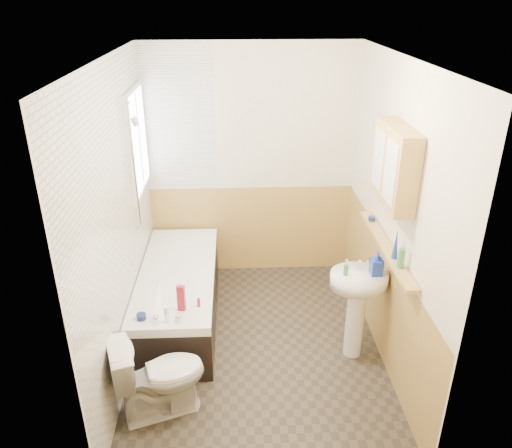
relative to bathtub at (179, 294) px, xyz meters
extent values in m
plane|color=#2D2720|center=(0.73, -0.44, -0.28)|extent=(2.80, 2.80, 0.00)
plane|color=white|center=(0.73, -0.44, 2.22)|extent=(2.80, 2.80, 0.00)
cube|color=beige|center=(0.73, 0.97, 0.97)|extent=(2.20, 0.02, 2.50)
cube|color=beige|center=(0.73, -1.85, 0.97)|extent=(2.20, 0.02, 2.50)
cube|color=beige|center=(-0.38, -0.44, 0.97)|extent=(0.02, 2.80, 2.50)
cube|color=beige|center=(1.84, -0.44, 0.97)|extent=(0.02, 2.80, 2.50)
cube|color=tan|center=(1.82, -0.44, 0.22)|extent=(0.01, 2.80, 1.00)
cube|color=tan|center=(0.73, -1.83, 0.22)|extent=(2.20, 0.01, 1.00)
cube|color=tan|center=(0.73, 0.95, 0.22)|extent=(2.20, 0.01, 1.00)
cube|color=white|center=(-0.36, -0.44, 0.97)|extent=(0.01, 2.80, 2.50)
cube|color=white|center=(0.01, 0.95, 1.47)|extent=(0.75, 0.01, 1.50)
cube|color=white|center=(-0.34, 0.51, 1.37)|extent=(0.03, 0.79, 0.99)
cube|color=white|center=(-0.32, 0.51, 1.37)|extent=(0.01, 0.70, 0.90)
cube|color=white|center=(-0.32, 0.51, 1.37)|extent=(0.01, 0.04, 0.90)
cube|color=black|center=(0.00, 0.00, -0.05)|extent=(0.70, 1.78, 0.46)
cube|color=white|center=(0.00, 0.00, 0.22)|extent=(0.70, 1.78, 0.08)
cube|color=white|center=(0.00, 0.00, 0.21)|extent=(0.56, 1.64, 0.04)
cylinder|color=silver|center=(0.00, -0.79, 0.33)|extent=(0.04, 0.04, 0.14)
sphere|color=silver|center=(-0.09, -0.79, 0.30)|extent=(0.06, 0.06, 0.06)
sphere|color=silver|center=(0.09, -0.79, 0.30)|extent=(0.06, 0.06, 0.06)
cylinder|color=silver|center=(-0.32, 0.12, 1.23)|extent=(0.02, 0.02, 1.26)
cylinder|color=silver|center=(-0.32, 0.12, 0.65)|extent=(0.05, 0.05, 0.02)
cylinder|color=silver|center=(-0.32, 0.12, 1.80)|extent=(0.05, 0.05, 0.02)
cylinder|color=silver|center=(-0.27, 0.12, 1.65)|extent=(0.07, 0.08, 0.09)
imported|color=white|center=(-0.03, -1.18, 0.05)|extent=(0.77, 0.58, 0.67)
cylinder|color=white|center=(1.57, -0.58, 0.05)|extent=(0.16, 0.16, 0.67)
ellipsoid|color=white|center=(1.57, -0.58, 0.48)|extent=(0.48, 0.39, 0.13)
cylinder|color=silver|center=(1.48, -0.49, 0.58)|extent=(0.03, 0.03, 0.08)
cylinder|color=silver|center=(1.66, -0.49, 0.58)|extent=(0.03, 0.03, 0.08)
cylinder|color=silver|center=(1.57, -0.51, 0.61)|extent=(0.02, 0.11, 0.09)
cube|color=tan|center=(1.77, -0.56, 0.77)|extent=(0.10, 1.34, 0.03)
cube|color=tan|center=(1.75, -0.61, 1.47)|extent=(0.16, 0.65, 0.59)
cube|color=silver|center=(1.66, -0.76, 1.47)|extent=(0.01, 0.25, 0.44)
cube|color=silver|center=(1.66, -0.45, 1.47)|extent=(0.01, 0.25, 0.44)
cylinder|color=#388447|center=(1.77, -0.92, 0.86)|extent=(0.05, 0.05, 0.16)
cone|color=#19339E|center=(1.77, -0.77, 0.90)|extent=(0.06, 0.06, 0.24)
cylinder|color=navy|center=(1.77, -0.09, 0.80)|extent=(0.06, 0.06, 0.04)
imported|color=#19339E|center=(1.70, -0.61, 0.59)|extent=(0.10, 0.21, 0.10)
cylinder|color=#388447|center=(1.45, -0.61, 0.59)|extent=(0.04, 0.04, 0.10)
cube|color=maroon|center=(0.10, -0.63, 0.37)|extent=(0.07, 0.05, 0.23)
cylinder|color=navy|center=(-0.21, -0.75, 0.28)|extent=(0.08, 0.08, 0.05)
cylinder|color=maroon|center=(0.24, -0.59, 0.30)|extent=(0.03, 0.03, 0.08)
camera|label=1|loc=(0.56, -4.07, 2.66)|focal=35.00mm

